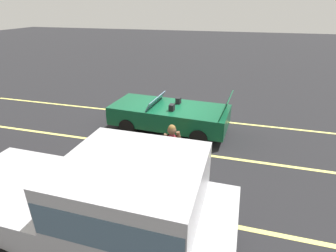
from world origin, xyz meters
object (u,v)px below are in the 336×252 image
object	(u,v)px
suitcase_large_black	(145,164)
suitcase_small_carryon	(180,149)
convertible_car	(164,115)
parked_pickup_truck_near	(108,209)
traveler_person	(172,152)
suitcase_medium_bright	(160,154)

from	to	relation	value
suitcase_large_black	suitcase_small_carryon	xyz separation A→B (m)	(-0.67, -1.24, -0.12)
convertible_car	parked_pickup_truck_near	xyz separation A→B (m)	(-0.60, 5.41, 0.51)
convertible_car	suitcase_small_carryon	distance (m)	1.96
suitcase_small_carryon	parked_pickup_truck_near	world-z (taller)	parked_pickup_truck_near
convertible_car	suitcase_small_carryon	xyz separation A→B (m)	(-0.98, 1.66, -0.34)
traveler_person	parked_pickup_truck_near	xyz separation A→B (m)	(0.47, 2.38, 0.18)
convertible_car	suitcase_medium_bright	xyz separation A→B (m)	(-0.53, 2.22, -0.28)
convertible_car	parked_pickup_truck_near	distance (m)	5.47
convertible_car	suitcase_medium_bright	world-z (taller)	convertible_car
convertible_car	suitcase_large_black	world-z (taller)	convertible_car
suitcase_medium_bright	suitcase_small_carryon	size ratio (longest dim) A/B	1.24
suitcase_small_carryon	traveler_person	bearing A→B (deg)	-16.78
suitcase_large_black	parked_pickup_truck_near	distance (m)	2.64
suitcase_medium_bright	suitcase_small_carryon	bearing A→B (deg)	157.55
suitcase_large_black	suitcase_medium_bright	world-z (taller)	suitcase_large_black
suitcase_large_black	parked_pickup_truck_near	size ratio (longest dim) A/B	0.20
suitcase_medium_bright	traveler_person	bearing A→B (deg)	50.19
traveler_person	parked_pickup_truck_near	size ratio (longest dim) A/B	0.33
suitcase_medium_bright	suitcase_small_carryon	distance (m)	0.72
traveler_person	suitcase_medium_bright	bearing A→B (deg)	-2.41
convertible_car	suitcase_large_black	distance (m)	2.92
convertible_car	traveler_person	size ratio (longest dim) A/B	2.58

